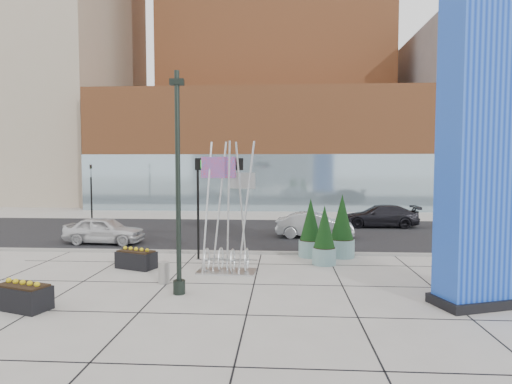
# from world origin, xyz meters

# --- Properties ---
(ground) EXTENTS (160.00, 160.00, 0.00)m
(ground) POSITION_xyz_m (0.00, 0.00, 0.00)
(ground) COLOR #9E9991
(ground) RESTS_ON ground
(street_asphalt) EXTENTS (80.00, 12.00, 0.02)m
(street_asphalt) POSITION_xyz_m (0.00, 10.00, 0.01)
(street_asphalt) COLOR black
(street_asphalt) RESTS_ON ground
(curb_edge) EXTENTS (80.00, 0.30, 0.12)m
(curb_edge) POSITION_xyz_m (0.00, 4.00, 0.06)
(curb_edge) COLOR gray
(curb_edge) RESTS_ON ground
(tower_podium) EXTENTS (34.00, 10.00, 11.00)m
(tower_podium) POSITION_xyz_m (1.00, 27.00, 5.50)
(tower_podium) COLOR #A55A2F
(tower_podium) RESTS_ON ground
(tower_glass_front) EXTENTS (34.00, 0.60, 5.00)m
(tower_glass_front) POSITION_xyz_m (1.00, 22.20, 2.50)
(tower_glass_front) COLOR #8CA5B2
(tower_glass_front) RESTS_ON ground
(building_beige_left) EXTENTS (18.00, 20.00, 34.00)m
(building_beige_left) POSITION_xyz_m (-26.00, 34.00, 17.00)
(building_beige_left) COLOR gray
(building_beige_left) RESTS_ON ground
(building_grey_parking) EXTENTS (20.00, 18.00, 18.00)m
(building_grey_parking) POSITION_xyz_m (26.00, 32.00, 9.00)
(building_grey_parking) COLOR slate
(building_grey_parking) RESTS_ON ground
(blue_pylon) EXTENTS (3.21, 2.18, 9.83)m
(blue_pylon) POSITION_xyz_m (7.85, -2.66, 4.75)
(blue_pylon) COLOR #0B30AD
(blue_pylon) RESTS_ON ground
(lamp_post) EXTENTS (0.44, 0.38, 6.98)m
(lamp_post) POSITION_xyz_m (-1.29, -2.21, 2.86)
(lamp_post) COLOR black
(lamp_post) RESTS_ON ground
(public_art_sculpture) EXTENTS (2.26, 1.24, 4.99)m
(public_art_sculpture) POSITION_xyz_m (-0.13, 0.60, 1.31)
(public_art_sculpture) COLOR silver
(public_art_sculpture) RESTS_ON ground
(concrete_bollard) EXTENTS (0.39, 0.39, 0.75)m
(concrete_bollard) POSITION_xyz_m (-2.10, -1.06, 0.38)
(concrete_bollard) COLOR gray
(concrete_bollard) RESTS_ON ground
(overhead_street_sign) EXTENTS (2.06, 0.27, 4.37)m
(overhead_street_sign) POSITION_xyz_m (-0.93, 2.80, 3.75)
(overhead_street_sign) COLOR black
(overhead_street_sign) RESTS_ON ground
(round_planter_east) EXTENTS (1.12, 1.12, 2.80)m
(round_planter_east) POSITION_xyz_m (4.60, 3.60, 1.33)
(round_planter_east) COLOR #7EA9A9
(round_planter_east) RESTS_ON ground
(round_planter_mid) EXTENTS (1.04, 1.04, 2.61)m
(round_planter_mid) POSITION_xyz_m (3.22, 3.60, 1.24)
(round_planter_mid) COLOR #7EA9A9
(round_planter_mid) RESTS_ON ground
(round_planter_west) EXTENTS (0.98, 0.98, 2.44)m
(round_planter_west) POSITION_xyz_m (3.69, 2.15, 1.15)
(round_planter_west) COLOR #7EA9A9
(round_planter_west) RESTS_ON ground
(box_planter_north) EXTENTS (1.71, 1.27, 0.84)m
(box_planter_north) POSITION_xyz_m (-3.80, 1.00, 0.39)
(box_planter_north) COLOR black
(box_planter_north) RESTS_ON ground
(box_planter_south) EXTENTS (1.71, 1.22, 0.85)m
(box_planter_south) POSITION_xyz_m (-5.36, -3.90, 0.39)
(box_planter_south) COLOR black
(box_planter_south) RESTS_ON ground
(car_white_west) EXTENTS (4.15, 1.86, 1.38)m
(car_white_west) POSITION_xyz_m (-7.24, 6.06, 0.69)
(car_white_west) COLOR silver
(car_white_west) RESTS_ON ground
(car_silver_mid) EXTENTS (4.42, 1.96, 1.41)m
(car_silver_mid) POSITION_xyz_m (3.77, 8.50, 0.71)
(car_silver_mid) COLOR #A7ABAF
(car_silver_mid) RESTS_ON ground
(car_dark_east) EXTENTS (4.96, 2.07, 1.43)m
(car_dark_east) POSITION_xyz_m (8.33, 12.93, 0.72)
(car_dark_east) COLOR black
(car_dark_east) RESTS_ON ground
(traffic_signal) EXTENTS (0.15, 0.18, 4.10)m
(traffic_signal) POSITION_xyz_m (-12.00, 15.00, 2.30)
(traffic_signal) COLOR black
(traffic_signal) RESTS_ON ground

